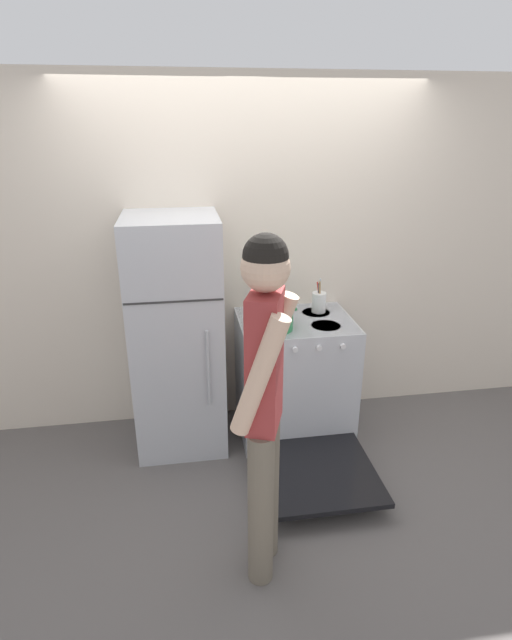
{
  "coord_description": "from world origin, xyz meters",
  "views": [
    {
      "loc": [
        -0.5,
        -3.54,
        2.25
      ],
      "look_at": [
        -0.01,
        -0.47,
        0.99
      ],
      "focal_mm": 28.0,
      "sensor_mm": 36.0,
      "label": 1
    }
  ],
  "objects_px": {
    "stove_range": "(295,379)",
    "tea_kettle": "(269,307)",
    "utensil_jar": "(319,302)",
    "refrigerator": "(177,336)",
    "person": "(264,398)",
    "dutch_oven_pot": "(274,317)"
  },
  "relations": [
    {
      "from": "stove_range",
      "to": "tea_kettle",
      "type": "distance_m",
      "value": 0.57
    },
    {
      "from": "refrigerator",
      "to": "dutch_oven_pot",
      "type": "relative_size",
      "value": 5.37
    },
    {
      "from": "dutch_oven_pot",
      "to": "utensil_jar",
      "type": "xyz_separation_m",
      "value": [
        0.39,
        0.26,
        -0.01
      ]
    },
    {
      "from": "refrigerator",
      "to": "utensil_jar",
      "type": "xyz_separation_m",
      "value": [
        1.05,
        0.13,
        0.15
      ]
    },
    {
      "from": "dutch_oven_pot",
      "to": "utensil_jar",
      "type": "relative_size",
      "value": 1.22
    },
    {
      "from": "tea_kettle",
      "to": "person",
      "type": "relative_size",
      "value": 0.12
    },
    {
      "from": "refrigerator",
      "to": "person",
      "type": "distance_m",
      "value": 1.31
    },
    {
      "from": "dutch_oven_pot",
      "to": "tea_kettle",
      "type": "height_order",
      "value": "tea_kettle"
    },
    {
      "from": "refrigerator",
      "to": "stove_range",
      "type": "xyz_separation_m",
      "value": [
        0.85,
        -0.05,
        -0.39
      ]
    },
    {
      "from": "stove_range",
      "to": "dutch_oven_pot",
      "type": "bearing_deg",
      "value": -153.74
    },
    {
      "from": "tea_kettle",
      "to": "utensil_jar",
      "type": "xyz_separation_m",
      "value": [
        0.37,
        0.01,
        0.01
      ]
    },
    {
      "from": "utensil_jar",
      "to": "person",
      "type": "bearing_deg",
      "value": -115.42
    },
    {
      "from": "refrigerator",
      "to": "utensil_jar",
      "type": "relative_size",
      "value": 6.55
    },
    {
      "from": "dutch_oven_pot",
      "to": "person",
      "type": "xyz_separation_m",
      "value": [
        -0.26,
        -1.09,
        0.04
      ]
    },
    {
      "from": "stove_range",
      "to": "person",
      "type": "bearing_deg",
      "value": -110.46
    },
    {
      "from": "refrigerator",
      "to": "dutch_oven_pot",
      "type": "distance_m",
      "value": 0.7
    },
    {
      "from": "refrigerator",
      "to": "person",
      "type": "bearing_deg",
      "value": -71.84
    },
    {
      "from": "refrigerator",
      "to": "stove_range",
      "type": "distance_m",
      "value": 0.93
    },
    {
      "from": "stove_range",
      "to": "tea_kettle",
      "type": "height_order",
      "value": "tea_kettle"
    },
    {
      "from": "refrigerator",
      "to": "person",
      "type": "height_order",
      "value": "person"
    },
    {
      "from": "stove_range",
      "to": "dutch_oven_pot",
      "type": "relative_size",
      "value": 4.41
    },
    {
      "from": "dutch_oven_pot",
      "to": "tea_kettle",
      "type": "xyz_separation_m",
      "value": [
        0.01,
        0.26,
        -0.02
      ]
    }
  ]
}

